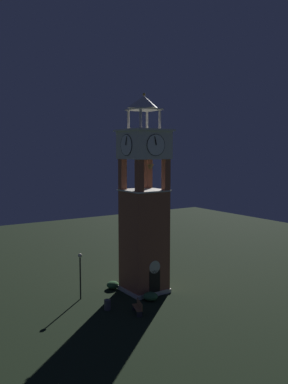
{
  "coord_description": "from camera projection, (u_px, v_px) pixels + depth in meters",
  "views": [
    {
      "loc": [
        -19.84,
        -29.98,
        12.4
      ],
      "look_at": [
        0.0,
        0.0,
        8.84
      ],
      "focal_mm": 38.97,
      "sensor_mm": 36.0,
      "label": 1
    }
  ],
  "objects": [
    {
      "name": "shrub_near_entry",
      "position": [
        113.0,
        285.0,
        37.58
      ],
      "size": [
        1.11,
        1.11,
        0.67
      ],
      "primitive_type": "ellipsoid",
      "color": "#336638",
      "rests_on": "ground"
    },
    {
      "name": "park_bench",
      "position": [
        138.0,
        307.0,
        31.84
      ],
      "size": [
        0.93,
        1.66,
        0.95
      ],
      "color": "brown",
      "rests_on": "ground"
    },
    {
      "name": "clock_tower",
      "position": [
        144.0,
        212.0,
        36.3
      ],
      "size": [
        3.88,
        3.88,
        17.29
      ],
      "color": "#93543D",
      "rests_on": "ground"
    },
    {
      "name": "lamp_post",
      "position": [
        80.0,
        268.0,
        34.7
      ],
      "size": [
        0.36,
        0.36,
        3.9
      ],
      "color": "black",
      "rests_on": "ground"
    },
    {
      "name": "shrub_left_of_tower",
      "position": [
        150.0,
        296.0,
        34.61
      ],
      "size": [
        1.22,
        1.22,
        0.68
      ],
      "primitive_type": "ellipsoid",
      "color": "#336638",
      "rests_on": "ground"
    },
    {
      "name": "trash_bin",
      "position": [
        107.0,
        305.0,
        32.58
      ],
      "size": [
        0.52,
        0.52,
        0.8
      ],
      "primitive_type": "cylinder",
      "color": "#4C4C51",
      "rests_on": "ground"
    },
    {
      "name": "ground",
      "position": [
        144.0,
        291.0,
        37.0
      ],
      "size": [
        80.0,
        80.0,
        0.0
      ],
      "primitive_type": "plane",
      "color": "black"
    }
  ]
}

